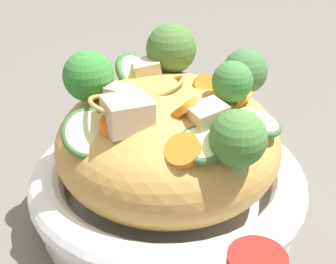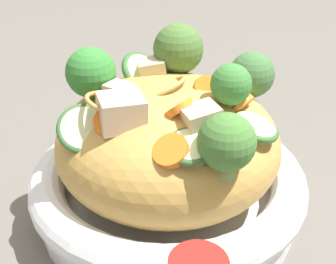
# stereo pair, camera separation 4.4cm
# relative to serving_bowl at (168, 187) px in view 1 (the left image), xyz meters

# --- Properties ---
(ground_plane) EXTENTS (3.00, 3.00, 0.00)m
(ground_plane) POSITION_rel_serving_bowl_xyz_m (0.00, 0.00, -0.03)
(ground_plane) COLOR #5D5751
(serving_bowl) EXTENTS (0.28, 0.28, 0.06)m
(serving_bowl) POSITION_rel_serving_bowl_xyz_m (0.00, 0.00, 0.00)
(serving_bowl) COLOR white
(serving_bowl) RESTS_ON ground_plane
(noodle_heap) EXTENTS (0.22, 0.22, 0.13)m
(noodle_heap) POSITION_rel_serving_bowl_xyz_m (-0.00, -0.00, 0.05)
(noodle_heap) COLOR tan
(noodle_heap) RESTS_ON serving_bowl
(broccoli_florets) EXTENTS (0.20, 0.19, 0.08)m
(broccoli_florets) POSITION_rel_serving_bowl_xyz_m (0.01, 0.02, 0.11)
(broccoli_florets) COLOR #96B470
(broccoli_florets) RESTS_ON serving_bowl
(carrot_coins) EXTENTS (0.09, 0.13, 0.04)m
(carrot_coins) POSITION_rel_serving_bowl_xyz_m (0.04, -0.03, 0.10)
(carrot_coins) COLOR orange
(carrot_coins) RESTS_ON serving_bowl
(zucchini_slices) EXTENTS (0.19, 0.17, 0.05)m
(zucchini_slices) POSITION_rel_serving_bowl_xyz_m (0.01, -0.02, 0.10)
(zucchini_slices) COLOR beige
(zucchini_slices) RESTS_ON serving_bowl
(chicken_chunks) EXTENTS (0.14, 0.13, 0.03)m
(chicken_chunks) POSITION_rel_serving_bowl_xyz_m (0.00, -0.03, 0.11)
(chicken_chunks) COLOR beige
(chicken_chunks) RESTS_ON serving_bowl
(chopsticks_pair) EXTENTS (0.15, 0.16, 0.01)m
(chopsticks_pair) POSITION_rel_serving_bowl_xyz_m (-0.20, 0.20, -0.03)
(chopsticks_pair) COLOR red
(chopsticks_pair) RESTS_ON ground_plane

